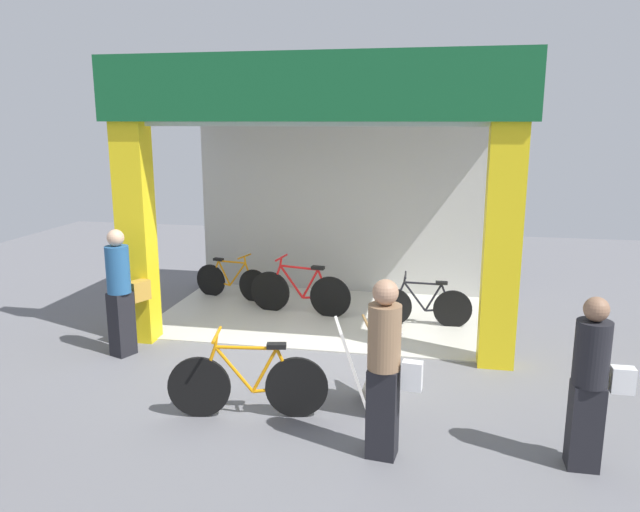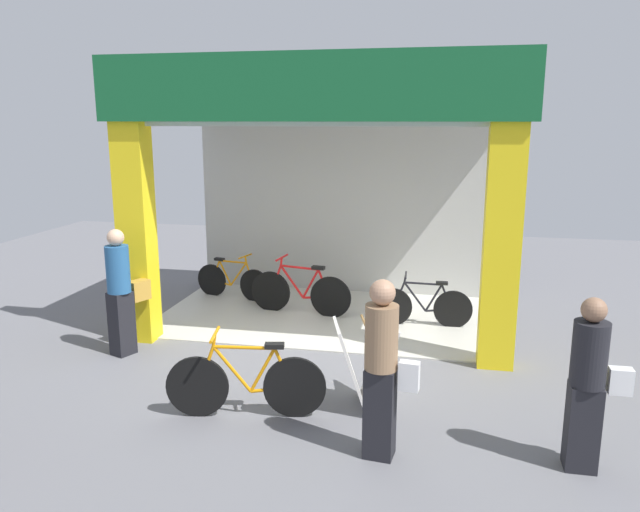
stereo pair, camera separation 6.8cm
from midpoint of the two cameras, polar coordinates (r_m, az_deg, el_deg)
name	(u,v)px [view 2 (the right image)]	position (r m, az deg, el deg)	size (l,w,h in m)	color
ground_plane	(309,351)	(8.41, -0.83, -8.79)	(18.59, 18.59, 0.00)	slate
shop_facade	(330,188)	(9.40, 1.15, 6.37)	(5.49, 3.39, 3.87)	beige
bicycle_inside_0	(300,292)	(9.82, -1.63, -3.36)	(1.68, 0.46, 0.93)	black
bicycle_inside_1	(423,306)	(9.40, 9.76, -4.59)	(1.47, 0.40, 0.81)	black
bicycle_inside_2	(233,281)	(10.78, -7.93, -2.32)	(1.43, 0.45, 0.80)	black
bicycle_parked_0	(246,383)	(6.58, -6.54, -11.67)	(1.66, 0.47, 0.92)	black
sandwich_board_sign	(365,365)	(6.73, 4.45, -10.07)	(0.78, 0.74, 0.96)	silver
pedestrian_1	(588,384)	(5.95, 23.93, -10.79)	(0.52, 0.30, 1.59)	black
pedestrian_2	(121,291)	(8.47, -17.74, -3.14)	(0.45, 0.64, 1.69)	black
pedestrian_3	(382,368)	(5.66, 6.11, -10.31)	(0.52, 0.33, 1.69)	black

